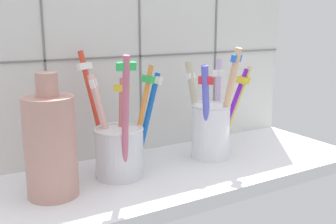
% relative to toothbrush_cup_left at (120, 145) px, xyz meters
% --- Properties ---
extents(counter_slab, '(0.64, 0.22, 0.02)m').
position_rel_toothbrush_cup_left_xyz_m(counter_slab, '(0.08, -0.02, -0.06)').
color(counter_slab, silver).
rests_on(counter_slab, ground).
extents(tile_wall_back, '(0.64, 0.02, 0.45)m').
position_rel_toothbrush_cup_left_xyz_m(tile_wall_back, '(0.08, 0.10, 0.16)').
color(tile_wall_back, silver).
rests_on(tile_wall_back, ground).
extents(toothbrush_cup_left, '(0.12, 0.13, 0.18)m').
position_rel_toothbrush_cup_left_xyz_m(toothbrush_cup_left, '(0.00, 0.00, 0.00)').
color(toothbrush_cup_left, silver).
rests_on(toothbrush_cup_left, counter_slab).
extents(toothbrush_cup_right, '(0.12, 0.10, 0.19)m').
position_rel_toothbrush_cup_left_xyz_m(toothbrush_cup_right, '(0.17, -0.00, 0.01)').
color(toothbrush_cup_right, white).
rests_on(toothbrush_cup_right, counter_slab).
extents(ceramic_vase, '(0.07, 0.07, 0.16)m').
position_rel_toothbrush_cup_left_xyz_m(ceramic_vase, '(-0.10, -0.02, 0.02)').
color(ceramic_vase, tan).
rests_on(ceramic_vase, counter_slab).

